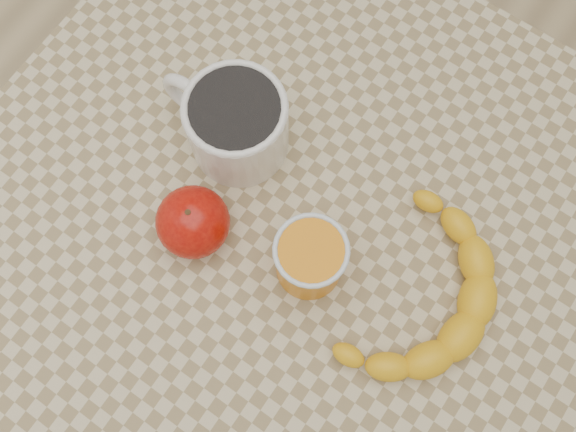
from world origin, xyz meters
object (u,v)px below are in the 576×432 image
Objects in this scene: orange_juice_glass at (310,259)px; apple at (193,222)px; coffee_mug at (235,122)px; banana at (421,298)px; table at (288,238)px.

apple is (-0.13, -0.04, -0.01)m from orange_juice_glass.
coffee_mug reaches higher than apple.
orange_juice_glass is 0.14m from apple.
orange_juice_glass is 0.33× the size of banana.
coffee_mug is at bearing 152.66° from orange_juice_glass.
apple is at bearing -158.90° from banana.
orange_juice_glass reaches higher than table.
banana is at bearing 16.58° from apple.
table is 2.81× the size of banana.
table is 8.45× the size of orange_juice_glass.
coffee_mug is at bearing 102.81° from apple.
apple is (-0.08, -0.07, 0.12)m from table.
coffee_mug is at bearing 155.52° from table.
orange_juice_glass is 0.13m from banana.
orange_juice_glass reaches higher than banana.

